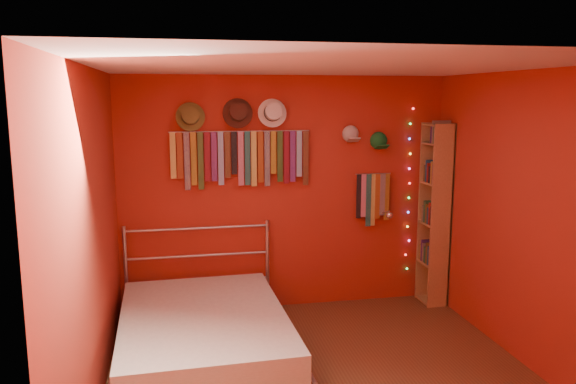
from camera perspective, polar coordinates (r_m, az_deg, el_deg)
ground at (r=4.79m, az=3.99°, el=-18.78°), size 3.50×3.50×0.00m
back_wall at (r=6.00m, az=-0.23°, el=-0.19°), size 3.50×0.02×2.50m
right_wall at (r=5.08m, az=23.63°, el=-2.84°), size 0.02×3.50×2.50m
left_wall at (r=4.23m, az=-19.42°, el=-4.95°), size 0.02×3.50×2.50m
ceiling at (r=4.22m, az=4.39°, el=12.66°), size 3.50×3.50×0.02m
tie_rack at (r=5.81m, az=-4.77°, el=3.67°), size 1.45×0.03×0.60m
small_tie_rack at (r=6.20m, az=8.63°, el=-0.44°), size 0.40×0.03×0.58m
fedora_olive at (r=5.72m, az=-9.88°, el=7.61°), size 0.29×0.16×0.29m
fedora_brown at (r=5.74m, az=-5.10°, el=8.06°), size 0.31×0.17×0.30m
fedora_white at (r=5.79m, az=-1.55°, el=8.10°), size 0.30×0.16×0.29m
cap_white at (r=6.05m, az=6.37°, el=5.87°), size 0.18×0.23×0.18m
cap_green at (r=6.16m, az=9.20°, el=5.16°), size 0.19×0.23×0.19m
fairy_lights at (r=6.37m, az=12.19°, el=0.14°), size 0.06×0.02×1.83m
reading_lamp at (r=6.11m, az=10.12°, el=-2.28°), size 0.07×0.31×0.09m
bookshelf at (r=6.37m, az=14.98°, el=-2.09°), size 0.25×0.34×2.00m
bed at (r=5.10m, az=-8.55°, el=-14.11°), size 1.56×2.07×0.99m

